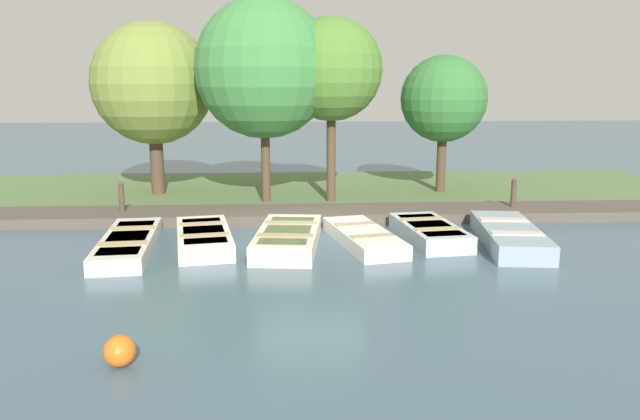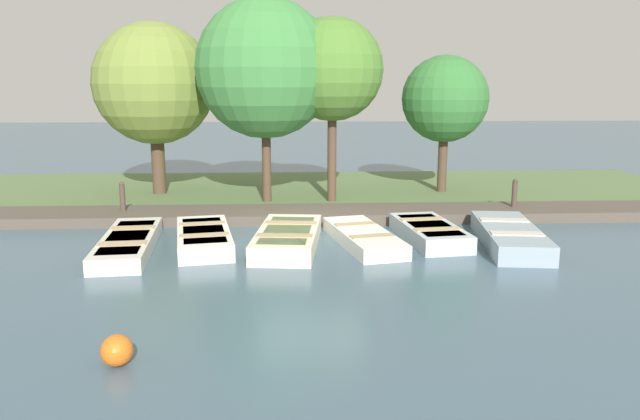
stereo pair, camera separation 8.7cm
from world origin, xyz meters
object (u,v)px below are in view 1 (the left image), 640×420
at_px(rowboat_2, 288,238).
at_px(rowboat_4, 429,232).
at_px(rowboat_0, 128,243).
at_px(park_tree_right, 444,99).
at_px(park_tree_left, 264,69).
at_px(park_tree_far_left, 153,84).
at_px(rowboat_3, 363,237).
at_px(mooring_post_near, 122,201).
at_px(rowboat_5, 509,235).
at_px(park_tree_center, 331,70).
at_px(mooring_post_far, 513,197).
at_px(rowboat_1, 204,238).
at_px(buoy, 120,351).

bearing_deg(rowboat_2, rowboat_4, 103.94).
bearing_deg(rowboat_0, park_tree_right, 121.58).
bearing_deg(rowboat_2, park_tree_left, -166.20).
xyz_separation_m(rowboat_0, park_tree_far_left, (-6.05, -0.56, 3.18)).
distance_m(rowboat_3, park_tree_right, 6.98).
height_order(rowboat_4, park_tree_far_left, park_tree_far_left).
bearing_deg(mooring_post_near, park_tree_far_left, 175.10).
relative_size(rowboat_5, park_tree_left, 0.61).
height_order(rowboat_0, park_tree_center, park_tree_center).
distance_m(rowboat_4, mooring_post_far, 3.64).
bearing_deg(rowboat_5, rowboat_0, -82.30).
bearing_deg(rowboat_3, mooring_post_far, 109.83).
relative_size(mooring_post_near, mooring_post_far, 1.00).
height_order(rowboat_1, rowboat_5, rowboat_5).
relative_size(rowboat_0, rowboat_3, 1.15).
xyz_separation_m(rowboat_1, rowboat_4, (-0.21, 4.88, 0.00)).
relative_size(buoy, park_tree_left, 0.07).
relative_size(rowboat_3, mooring_post_near, 3.15).
height_order(rowboat_1, rowboat_4, rowboat_4).
bearing_deg(rowboat_2, park_tree_far_left, -140.64).
height_order(rowboat_4, rowboat_5, rowboat_5).
relative_size(rowboat_5, park_tree_center, 0.67).
height_order(rowboat_3, park_tree_right, park_tree_right).
relative_size(rowboat_1, rowboat_5, 0.87).
height_order(mooring_post_far, buoy, mooring_post_far).
relative_size(rowboat_4, mooring_post_far, 2.75).
bearing_deg(park_tree_far_left, rowboat_5, 54.87).
bearing_deg(park_tree_center, rowboat_5, 37.49).
bearing_deg(rowboat_4, rowboat_0, -92.36).
xyz_separation_m(mooring_post_far, park_tree_far_left, (-3.17, -9.68, 2.84)).
bearing_deg(rowboat_0, park_tree_far_left, -179.75).
distance_m(rowboat_2, buoy, 5.85).
relative_size(rowboat_4, rowboat_5, 0.79).
xyz_separation_m(mooring_post_near, park_tree_far_left, (-3.17, 0.27, 2.84)).
bearing_deg(rowboat_1, park_tree_center, 134.96).
bearing_deg(mooring_post_far, park_tree_right, -159.24).
distance_m(rowboat_4, mooring_post_near, 7.61).
distance_m(rowboat_2, rowboat_5, 4.72).
xyz_separation_m(rowboat_4, park_tree_center, (-4.06, -1.86, 3.53)).
relative_size(rowboat_4, park_tree_far_left, 0.53).
height_order(mooring_post_near, mooring_post_far, same).
bearing_deg(park_tree_right, park_tree_far_left, -90.91).
height_order(park_tree_far_left, park_tree_center, park_tree_center).
bearing_deg(park_tree_right, rowboat_1, -48.98).
bearing_deg(mooring_post_near, rowboat_1, 42.00).
distance_m(rowboat_0, park_tree_far_left, 6.86).
bearing_deg(park_tree_center, park_tree_right, 111.39).
bearing_deg(buoy, rowboat_1, 176.80).
height_order(rowboat_2, buoy, rowboat_2).
bearing_deg(rowboat_1, park_tree_left, 154.59).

